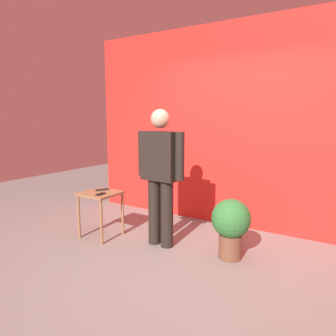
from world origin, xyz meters
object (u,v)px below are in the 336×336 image
(cell_phone, at_px, (101,194))
(potted_plant, at_px, (231,224))
(side_table, at_px, (100,200))
(tv_remote, at_px, (102,190))
(standing_person, at_px, (161,171))

(cell_phone, height_order, potted_plant, potted_plant)
(side_table, xyz_separation_m, potted_plant, (1.72, 0.29, -0.09))
(tv_remote, distance_m, potted_plant, 1.79)
(tv_remote, bearing_deg, potted_plant, 36.35)
(standing_person, bearing_deg, tv_remote, -173.96)
(standing_person, xyz_separation_m, tv_remote, (-0.89, -0.09, -0.33))
(tv_remote, height_order, potted_plant, potted_plant)
(standing_person, distance_m, cell_phone, 0.86)
(side_table, relative_size, cell_phone, 4.20)
(side_table, bearing_deg, standing_person, 12.62)
(cell_phone, height_order, tv_remote, tv_remote)
(cell_phone, relative_size, tv_remote, 0.85)
(side_table, distance_m, potted_plant, 1.74)
(standing_person, bearing_deg, cell_phone, -160.19)
(side_table, height_order, tv_remote, tv_remote)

